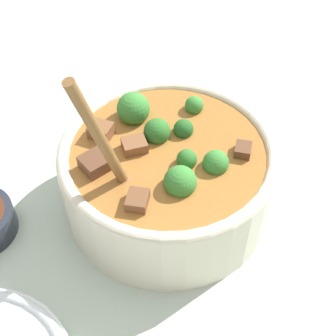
{
  "coord_description": "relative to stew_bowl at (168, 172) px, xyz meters",
  "views": [
    {
      "loc": [
        0.4,
        0.02,
        0.5
      ],
      "look_at": [
        0.0,
        0.0,
        0.07
      ],
      "focal_mm": 50.0,
      "sensor_mm": 36.0,
      "label": 1
    }
  ],
  "objects": [
    {
      "name": "stew_bowl",
      "position": [
        0.0,
        0.0,
        0.0
      ],
      "size": [
        0.27,
        0.27,
        0.26
      ],
      "color": "beige",
      "rests_on": "ground_plane"
    },
    {
      "name": "ground_plane",
      "position": [
        -0.0,
        0.0,
        -0.06
      ],
      "size": [
        4.0,
        4.0,
        0.0
      ],
      "primitive_type": "plane",
      "color": "#ADBCAD"
    }
  ]
}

